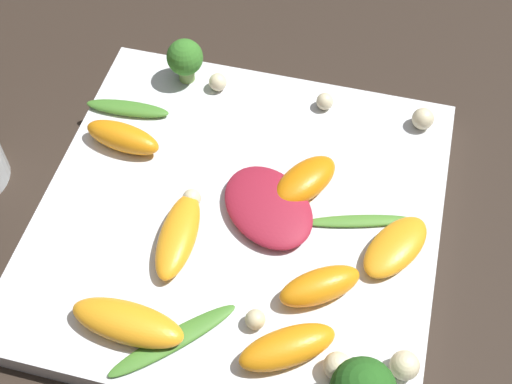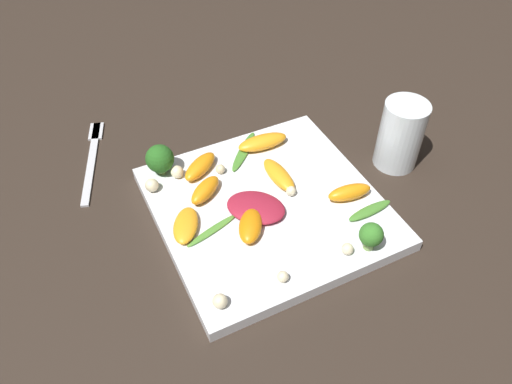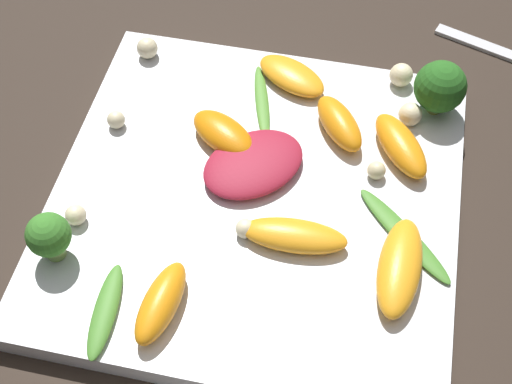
% 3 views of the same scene
% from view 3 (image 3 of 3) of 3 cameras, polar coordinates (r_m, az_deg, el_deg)
% --- Properties ---
extents(ground_plane, '(2.40, 2.40, 0.00)m').
position_cam_3_polar(ground_plane, '(0.52, -0.02, -1.26)').
color(ground_plane, '#2D231C').
extents(plate, '(0.29, 0.29, 0.02)m').
position_cam_3_polar(plate, '(0.52, -0.02, -0.69)').
color(plate, white).
rests_on(plate, ground_plane).
extents(radicchio_leaf_0, '(0.10, 0.10, 0.01)m').
position_cam_3_polar(radicchio_leaf_0, '(0.52, -0.21, 2.27)').
color(radicchio_leaf_0, maroon).
rests_on(radicchio_leaf_0, plate).
extents(orange_segment_0, '(0.06, 0.07, 0.02)m').
position_cam_3_polar(orange_segment_0, '(0.53, 11.50, 3.67)').
color(orange_segment_0, orange).
rests_on(orange_segment_0, plate).
extents(orange_segment_1, '(0.05, 0.06, 0.02)m').
position_cam_3_polar(orange_segment_1, '(0.54, 6.68, 5.47)').
color(orange_segment_1, orange).
rests_on(orange_segment_1, plate).
extents(orange_segment_2, '(0.07, 0.03, 0.02)m').
position_cam_3_polar(orange_segment_2, '(0.48, 3.08, -3.50)').
color(orange_segment_2, orange).
rests_on(orange_segment_2, plate).
extents(orange_segment_3, '(0.03, 0.08, 0.02)m').
position_cam_3_polar(orange_segment_3, '(0.47, 11.42, -5.92)').
color(orange_segment_3, orange).
rests_on(orange_segment_3, plate).
extents(orange_segment_4, '(0.06, 0.05, 0.02)m').
position_cam_3_polar(orange_segment_4, '(0.53, -2.63, 4.68)').
color(orange_segment_4, orange).
rests_on(orange_segment_4, plate).
extents(orange_segment_5, '(0.03, 0.06, 0.02)m').
position_cam_3_polar(orange_segment_5, '(0.46, -7.62, -8.78)').
color(orange_segment_5, orange).
rests_on(orange_segment_5, plate).
extents(orange_segment_6, '(0.07, 0.06, 0.01)m').
position_cam_3_polar(orange_segment_6, '(0.57, 2.87, 9.27)').
color(orange_segment_6, orange).
rests_on(orange_segment_6, plate).
extents(broccoli_floret_0, '(0.04, 0.04, 0.05)m').
position_cam_3_polar(broccoli_floret_0, '(0.56, 14.51, 8.12)').
color(broccoli_floret_0, '#7A9E51').
rests_on(broccoli_floret_0, plate).
extents(broccoli_floret_1, '(0.03, 0.03, 0.04)m').
position_cam_3_polar(broccoli_floret_1, '(0.48, -16.24, -3.40)').
color(broccoli_floret_1, '#7A9E51').
rests_on(broccoli_floret_1, plate).
extents(arugula_sprig_0, '(0.08, 0.07, 0.00)m').
position_cam_3_polar(arugula_sprig_0, '(0.50, 11.75, -3.37)').
color(arugula_sprig_0, '#47842D').
rests_on(arugula_sprig_0, plate).
extents(arugula_sprig_1, '(0.03, 0.08, 0.00)m').
position_cam_3_polar(arugula_sprig_1, '(0.56, 0.48, 7.21)').
color(arugula_sprig_1, '#518E33').
rests_on(arugula_sprig_1, plate).
extents(arugula_sprig_2, '(0.02, 0.07, 0.01)m').
position_cam_3_polar(arugula_sprig_2, '(0.47, -11.97, -9.30)').
color(arugula_sprig_2, '#47842D').
rests_on(arugula_sprig_2, plate).
extents(macadamia_nut_0, '(0.01, 0.01, 0.01)m').
position_cam_3_polar(macadamia_nut_0, '(0.52, 9.61, 1.72)').
color(macadamia_nut_0, beige).
rests_on(macadamia_nut_0, plate).
extents(macadamia_nut_1, '(0.02, 0.02, 0.02)m').
position_cam_3_polar(macadamia_nut_1, '(0.56, 12.23, 6.11)').
color(macadamia_nut_1, beige).
rests_on(macadamia_nut_1, plate).
extents(macadamia_nut_2, '(0.01, 0.01, 0.01)m').
position_cam_3_polar(macadamia_nut_2, '(0.50, -14.23, -1.79)').
color(macadamia_nut_2, beige).
rests_on(macadamia_nut_2, plate).
extents(macadamia_nut_3, '(0.02, 0.02, 0.02)m').
position_cam_3_polar(macadamia_nut_3, '(0.60, -8.70, 11.32)').
color(macadamia_nut_3, beige).
rests_on(macadamia_nut_3, plate).
extents(macadamia_nut_4, '(0.01, 0.01, 0.01)m').
position_cam_3_polar(macadamia_nut_4, '(0.55, -11.14, 5.70)').
color(macadamia_nut_4, beige).
rests_on(macadamia_nut_4, plate).
extents(macadamia_nut_5, '(0.02, 0.02, 0.02)m').
position_cam_3_polar(macadamia_nut_5, '(0.58, 11.54, 9.16)').
color(macadamia_nut_5, beige).
rests_on(macadamia_nut_5, plate).
extents(macadamia_nut_6, '(0.01, 0.01, 0.01)m').
position_cam_3_polar(macadamia_nut_6, '(0.48, -0.37, -3.03)').
color(macadamia_nut_6, beige).
rests_on(macadamia_nut_6, plate).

